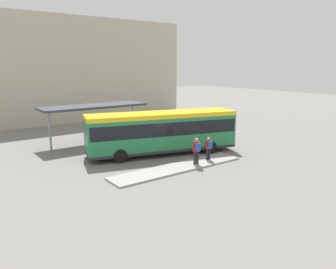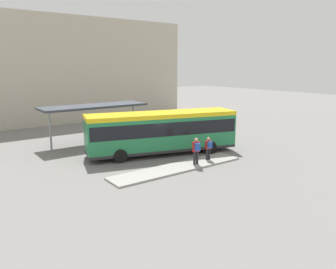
{
  "view_description": "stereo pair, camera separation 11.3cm",
  "coord_description": "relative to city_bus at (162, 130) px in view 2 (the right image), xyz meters",
  "views": [
    {
      "loc": [
        -13.7,
        -19.16,
        6.46
      ],
      "look_at": [
        0.55,
        0.0,
        1.4
      ],
      "focal_mm": 35.0,
      "sensor_mm": 36.0,
      "label": 1
    },
    {
      "loc": [
        -13.61,
        -19.23,
        6.46
      ],
      "look_at": [
        0.55,
        0.0,
        1.4
      ],
      "focal_mm": 35.0,
      "sensor_mm": 36.0,
      "label": 2
    }
  ],
  "objects": [
    {
      "name": "bicycle_red",
      "position": [
        8.36,
        3.18,
        -1.47
      ],
      "size": [
        0.48,
        1.59,
        0.69
      ],
      "rotation": [
        0.0,
        0.0,
        1.65
      ],
      "color": "black",
      "rests_on": "ground_plane"
    },
    {
      "name": "station_shelter",
      "position": [
        -2.55,
        6.14,
        1.27
      ],
      "size": [
        8.73,
        2.73,
        3.23
      ],
      "color": "#383D47",
      "rests_on": "ground_plane"
    },
    {
      "name": "station_building",
      "position": [
        -0.6,
        22.39,
        4.09
      ],
      "size": [
        29.85,
        11.63,
        11.82
      ],
      "color": "#BCB29E",
      "rests_on": "ground_plane"
    },
    {
      "name": "pedestrian_companion",
      "position": [
        -0.03,
        -3.85,
        -0.68
      ],
      "size": [
        0.49,
        0.53,
        1.77
      ],
      "rotation": [
        0.0,
        0.0,
        1.29
      ],
      "color": "#232328",
      "rests_on": "curb_island"
    },
    {
      "name": "bicycle_yellow",
      "position": [
        8.6,
        2.39,
        -1.48
      ],
      "size": [
        0.48,
        1.57,
        0.68
      ],
      "rotation": [
        0.0,
        0.0,
        1.67
      ],
      "color": "black",
      "rests_on": "ground_plane"
    },
    {
      "name": "pedestrian_waiting",
      "position": [
        1.35,
        -3.54,
        -0.79
      ],
      "size": [
        0.42,
        0.46,
        1.58
      ],
      "rotation": [
        0.0,
        0.0,
        1.36
      ],
      "color": "#232328",
      "rests_on": "curb_island"
    },
    {
      "name": "city_bus",
      "position": [
        0.0,
        0.0,
        0.0
      ],
      "size": [
        11.24,
        5.43,
        3.1
      ],
      "rotation": [
        0.0,
        0.0,
        -0.28
      ],
      "color": "#237A47",
      "rests_on": "ground_plane"
    },
    {
      "name": "ground_plane",
      "position": [
        -0.01,
        0.0,
        -1.82
      ],
      "size": [
        120.0,
        120.0,
        0.0
      ],
      "primitive_type": "plane",
      "color": "slate"
    },
    {
      "name": "bicycle_green",
      "position": [
        8.18,
        1.6,
        -1.47
      ],
      "size": [
        0.48,
        1.59,
        0.69
      ],
      "rotation": [
        0.0,
        0.0,
        1.67
      ],
      "color": "black",
      "rests_on": "ground_plane"
    },
    {
      "name": "curb_island",
      "position": [
        -1.26,
        -3.52,
        -1.76
      ],
      "size": [
        9.43,
        1.8,
        0.12
      ],
      "color": "#9E9E99",
      "rests_on": "ground_plane"
    }
  ]
}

